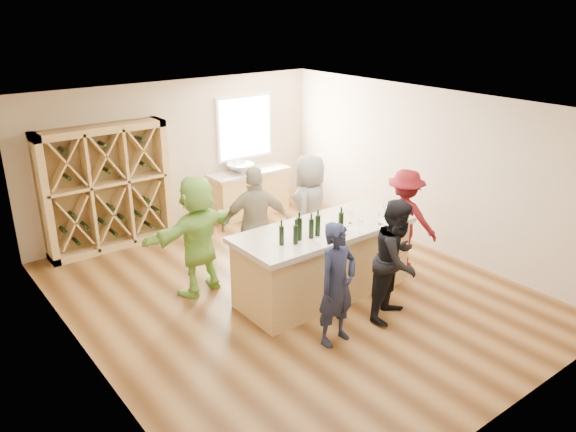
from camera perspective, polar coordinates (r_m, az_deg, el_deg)
floor at (r=8.62m, az=0.28°, el=-8.00°), size 6.00×7.00×0.10m
ceiling at (r=7.65m, az=0.32°, el=11.38°), size 6.00×7.00×0.10m
wall_back at (r=10.92m, az=-11.26°, el=6.11°), size 6.00×0.10×2.80m
wall_front at (r=5.88m, az=22.25°, el=-8.32°), size 6.00×0.10×2.80m
wall_left at (r=6.74m, az=-20.73°, el=-4.33°), size 0.10×7.00×2.80m
wall_right at (r=10.09m, az=14.17°, el=4.65°), size 0.10×7.00×2.80m
window_frame at (r=11.49m, az=-4.45°, el=8.97°), size 1.30×0.06×1.30m
window_pane at (r=11.46m, az=-4.35°, el=8.94°), size 1.18×0.01×1.18m
wine_rack at (r=10.20m, az=-17.94°, el=2.67°), size 2.20×0.45×2.20m
back_counter_base at (r=11.57m, az=-3.94°, el=2.28°), size 1.60×0.58×0.86m
back_counter_top at (r=11.43m, az=-4.00°, el=4.47°), size 1.70×0.62×0.06m
sink at (r=11.29m, az=-4.86°, el=4.89°), size 0.54×0.54×0.19m
faucet at (r=11.42m, az=-5.37°, el=5.35°), size 0.02×0.02×0.30m
tasting_counter_base at (r=8.35m, az=3.58°, el=-4.81°), size 2.60×1.00×1.00m
tasting_counter_top at (r=8.13m, az=3.66°, el=-1.38°), size 2.72×1.12×0.08m
wine_bottle_a at (r=7.46m, az=-0.66°, el=-1.97°), size 0.08×0.08×0.28m
wine_bottle_b at (r=7.49m, az=0.77°, el=-1.90°), size 0.09×0.09×0.27m
wine_bottle_c at (r=7.60m, az=1.14°, el=-1.30°), size 0.08×0.08×0.33m
wine_bottle_d at (r=7.68m, az=2.38°, el=-1.28°), size 0.07×0.07×0.28m
wine_bottle_e at (r=7.75m, az=3.03°, el=-0.97°), size 0.10×0.10×0.30m
wine_glass_a at (r=7.62m, az=4.08°, el=-1.80°), size 0.09×0.09×0.20m
wine_glass_b at (r=7.91m, az=7.31°, el=-1.10°), size 0.09×0.09×0.19m
wine_glass_c at (r=8.27m, az=9.34°, el=-0.29°), size 0.08×0.08×0.17m
wine_glass_d at (r=8.25m, az=6.35°, el=-0.21°), size 0.07×0.07×0.17m
wine_glass_e at (r=8.58m, az=9.80°, el=0.49°), size 0.07×0.07×0.17m
tasting_menu_a at (r=7.62m, az=3.79°, el=-2.61°), size 0.22×0.29×0.00m
tasting_menu_b at (r=8.04m, az=7.08°, el=-1.44°), size 0.24×0.31×0.00m
tasting_menu_c at (r=8.42m, az=10.13°, el=-0.55°), size 0.29×0.36×0.00m
person_near_left at (r=7.09m, az=5.01°, el=-6.93°), size 0.63×0.49×1.64m
person_near_right at (r=7.74m, az=10.99°, el=-4.41°), size 0.94×0.71×1.71m
person_server at (r=9.29m, az=11.73°, el=-0.28°), size 0.88×1.18×1.65m
person_far_mid at (r=8.64m, az=-3.23°, el=-0.86°), size 1.21×0.94×1.83m
person_far_right at (r=9.31m, az=2.24°, el=0.75°), size 1.06×0.98×1.82m
person_far_left at (r=8.36m, az=-9.14°, el=-1.91°), size 1.78×0.91×1.83m
wine_bottle_f at (r=7.88m, az=5.40°, el=-0.67°), size 0.07×0.07×0.30m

